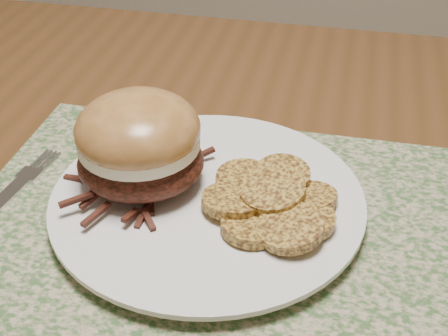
% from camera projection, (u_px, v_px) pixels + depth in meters
% --- Properties ---
extents(dining_table, '(1.50, 0.90, 0.75)m').
position_uv_depth(dining_table, '(124.00, 265.00, 0.62)').
color(dining_table, '#573419').
rests_on(dining_table, ground).
extents(placemat, '(0.45, 0.33, 0.00)m').
position_uv_depth(placemat, '(220.00, 225.00, 0.54)').
color(placemat, '#3D5E30').
rests_on(placemat, dining_table).
extents(dinner_plate, '(0.26, 0.26, 0.02)m').
position_uv_depth(dinner_plate, '(208.00, 202.00, 0.55)').
color(dinner_plate, white).
rests_on(dinner_plate, placemat).
extents(pork_sandwich, '(0.12, 0.12, 0.09)m').
position_uv_depth(pork_sandwich, '(139.00, 143.00, 0.54)').
color(pork_sandwich, black).
rests_on(pork_sandwich, dinner_plate).
extents(roasted_potatoes, '(0.14, 0.14, 0.03)m').
position_uv_depth(roasted_potatoes, '(272.00, 201.00, 0.53)').
color(roasted_potatoes, '#BB8F37').
rests_on(roasted_potatoes, dinner_plate).
extents(fork, '(0.04, 0.18, 0.00)m').
position_uv_depth(fork, '(1.00, 202.00, 0.56)').
color(fork, silver).
rests_on(fork, placemat).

